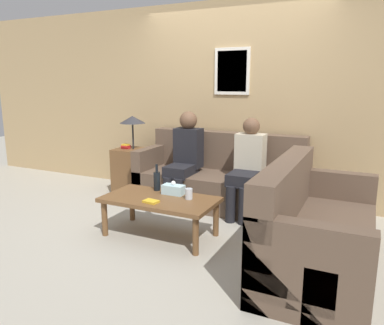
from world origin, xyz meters
name	(u,v)px	position (x,y,z in m)	size (l,w,h in m)	color
ground_plane	(204,216)	(0.00, 0.00, 0.00)	(16.00, 16.00, 0.00)	#ADA899
wall_back	(232,102)	(0.00, 0.93, 1.30)	(9.00, 0.08, 2.60)	tan
couch_main	(219,181)	(0.00, 0.50, 0.32)	(2.08, 0.82, 0.92)	brown
couch_side	(313,233)	(1.34, -0.76, 0.32)	(0.82, 1.68, 0.92)	brown
coffee_table	(160,203)	(-0.18, -0.71, 0.36)	(1.16, 0.61, 0.41)	brown
side_table_with_lamp	(131,166)	(-1.32, 0.43, 0.40)	(0.44, 0.42, 1.11)	brown
wine_bottle	(157,180)	(-0.34, -0.49, 0.52)	(0.07, 0.07, 0.29)	black
drinking_glass	(189,194)	(0.11, -0.62, 0.46)	(0.08, 0.08, 0.11)	silver
book_stack	(151,201)	(-0.18, -0.88, 0.42)	(0.16, 0.12, 0.02)	gold
tissue_box	(173,189)	(-0.11, -0.54, 0.46)	(0.23, 0.12, 0.15)	silver
person_left	(185,155)	(-0.41, 0.32, 0.65)	(0.34, 0.60, 1.20)	black
person_right	(247,164)	(0.42, 0.30, 0.62)	(0.34, 0.62, 1.15)	black
teddy_bear	(252,235)	(0.76, -0.57, 0.12)	(0.18, 0.18, 0.28)	tan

